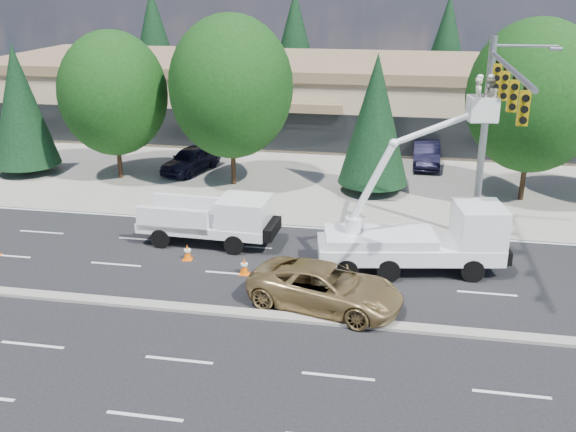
% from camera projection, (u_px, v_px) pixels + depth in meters
% --- Properties ---
extents(ground, '(140.00, 140.00, 0.00)m').
position_uv_depth(ground, '(209.00, 311.00, 23.01)').
color(ground, black).
rests_on(ground, ground).
extents(concrete_apron, '(140.00, 22.00, 0.01)m').
position_uv_depth(concrete_apron, '(299.00, 164.00, 41.48)').
color(concrete_apron, gray).
rests_on(concrete_apron, ground).
extents(road_median, '(120.00, 0.55, 0.12)m').
position_uv_depth(road_median, '(209.00, 310.00, 22.99)').
color(road_median, gray).
rests_on(road_median, ground).
extents(strip_mall, '(50.40, 15.40, 5.50)m').
position_uv_depth(strip_mall, '(320.00, 94.00, 49.71)').
color(strip_mall, tan).
rests_on(strip_mall, ground).
extents(tree_front_b, '(3.94, 3.94, 7.77)m').
position_uv_depth(tree_front_b, '(20.00, 105.00, 38.07)').
color(tree_front_b, '#332114').
rests_on(tree_front_b, ground).
extents(tree_front_c, '(6.22, 6.22, 8.63)m').
position_uv_depth(tree_front_c, '(113.00, 94.00, 36.77)').
color(tree_front_c, '#332114').
rests_on(tree_front_c, ground).
extents(tree_front_d, '(6.91, 6.91, 9.59)m').
position_uv_depth(tree_front_d, '(231.00, 87.00, 35.41)').
color(tree_front_d, '#332114').
rests_on(tree_front_d, ground).
extents(tree_front_e, '(3.87, 3.87, 7.64)m').
position_uv_depth(tree_front_e, '(375.00, 119.00, 34.61)').
color(tree_front_e, '#332114').
rests_on(tree_front_e, ground).
extents(tree_front_f, '(6.87, 6.87, 9.53)m').
position_uv_depth(tree_front_f, '(534.00, 96.00, 32.77)').
color(tree_front_f, '#332114').
rests_on(tree_front_f, ground).
extents(tree_back_a, '(5.36, 5.36, 10.57)m').
position_uv_depth(tree_back_a, '(154.00, 40.00, 62.81)').
color(tree_back_a, '#332114').
rests_on(tree_back_a, ground).
extents(tree_back_b, '(5.28, 5.28, 10.41)m').
position_uv_depth(tree_back_b, '(295.00, 43.00, 60.52)').
color(tree_back_b, '#332114').
rests_on(tree_back_b, ground).
extents(tree_back_c, '(5.11, 5.11, 10.07)m').
position_uv_depth(tree_back_c, '(446.00, 47.00, 58.26)').
color(tree_back_c, '#332114').
rests_on(tree_back_c, ground).
extents(signal_mast, '(2.76, 10.16, 9.00)m').
position_uv_depth(signal_mast, '(493.00, 116.00, 25.75)').
color(signal_mast, gray).
rests_on(signal_mast, ground).
extents(utility_pickup, '(5.91, 2.51, 2.23)m').
position_uv_depth(utility_pickup, '(214.00, 224.00, 28.66)').
color(utility_pickup, white).
rests_on(utility_pickup, ground).
extents(bucket_truck, '(7.60, 3.43, 7.92)m').
position_uv_depth(bucket_truck, '(428.00, 231.00, 25.69)').
color(bucket_truck, white).
rests_on(bucket_truck, ground).
extents(traffic_cone_b, '(0.40, 0.40, 0.70)m').
position_uv_depth(traffic_cone_b, '(187.00, 252.00, 27.16)').
color(traffic_cone_b, '#FF6308').
rests_on(traffic_cone_b, ground).
extents(traffic_cone_c, '(0.40, 0.40, 0.70)m').
position_uv_depth(traffic_cone_c, '(244.00, 266.00, 25.82)').
color(traffic_cone_c, '#FF6308').
rests_on(traffic_cone_c, ground).
extents(minivan, '(6.06, 3.88, 1.55)m').
position_uv_depth(minivan, '(326.00, 287.00, 23.11)').
color(minivan, '#A0834D').
rests_on(minivan, ground).
extents(parked_car_west, '(3.08, 4.93, 1.56)m').
position_uv_depth(parked_car_west, '(191.00, 159.00, 39.51)').
color(parked_car_west, black).
rests_on(parked_car_west, ground).
extents(parked_car_east, '(1.69, 4.72, 1.55)m').
position_uv_depth(parked_car_east, '(426.00, 154.00, 40.74)').
color(parked_car_east, black).
rests_on(parked_car_east, ground).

